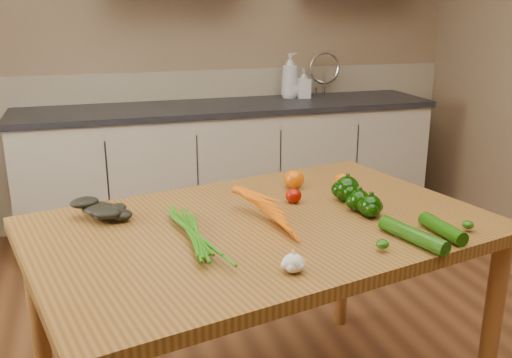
{
  "coord_description": "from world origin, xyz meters",
  "views": [
    {
      "loc": [
        -0.73,
        -1.56,
        1.55
      ],
      "look_at": [
        -0.13,
        0.44,
        0.91
      ],
      "focal_mm": 40.0,
      "sensor_mm": 36.0,
      "label": 1
    }
  ],
  "objects_px": {
    "soap_bottle_b": "(304,83)",
    "zucchini_b": "(413,235)",
    "carrot_bunch": "(247,218)",
    "zucchini_a": "(442,228)",
    "soap_bottle_c": "(292,86)",
    "table": "(263,247)",
    "tomato_b": "(294,179)",
    "tomato_c": "(343,181)",
    "soap_bottle_a": "(290,75)",
    "pepper_c": "(371,206)",
    "garlic_bulb": "(293,263)",
    "tomato_a": "(293,196)",
    "pepper_b": "(347,189)",
    "leafy_greens": "(104,203)",
    "pepper_a": "(359,201)"
  },
  "relations": [
    {
      "from": "soap_bottle_b",
      "to": "tomato_c",
      "type": "height_order",
      "value": "soap_bottle_b"
    },
    {
      "from": "soap_bottle_c",
      "to": "leafy_greens",
      "type": "relative_size",
      "value": 0.77
    },
    {
      "from": "soap_bottle_a",
      "to": "garlic_bulb",
      "type": "bearing_deg",
      "value": 144.77
    },
    {
      "from": "soap_bottle_c",
      "to": "tomato_b",
      "type": "distance_m",
      "value": 1.92
    },
    {
      "from": "carrot_bunch",
      "to": "zucchini_a",
      "type": "xyz_separation_m",
      "value": [
        0.59,
        -0.24,
        -0.01
      ]
    },
    {
      "from": "table",
      "to": "zucchini_a",
      "type": "height_order",
      "value": "zucchini_a"
    },
    {
      "from": "table",
      "to": "tomato_a",
      "type": "relative_size",
      "value": 28.07
    },
    {
      "from": "carrot_bunch",
      "to": "tomato_c",
      "type": "relative_size",
      "value": 4.04
    },
    {
      "from": "carrot_bunch",
      "to": "pepper_b",
      "type": "xyz_separation_m",
      "value": [
        0.44,
        0.16,
        0.01
      ]
    },
    {
      "from": "soap_bottle_a",
      "to": "pepper_c",
      "type": "xyz_separation_m",
      "value": [
        -0.49,
        -2.19,
        -0.19
      ]
    },
    {
      "from": "garlic_bulb",
      "to": "tomato_b",
      "type": "height_order",
      "value": "tomato_b"
    },
    {
      "from": "pepper_c",
      "to": "zucchini_b",
      "type": "distance_m",
      "value": 0.24
    },
    {
      "from": "pepper_c",
      "to": "garlic_bulb",
      "type": "bearing_deg",
      "value": -141.52
    },
    {
      "from": "soap_bottle_b",
      "to": "tomato_b",
      "type": "relative_size",
      "value": 2.5
    },
    {
      "from": "leafy_greens",
      "to": "pepper_a",
      "type": "relative_size",
      "value": 2.8
    },
    {
      "from": "soap_bottle_b",
      "to": "pepper_b",
      "type": "distance_m",
      "value": 2.07
    },
    {
      "from": "pepper_b",
      "to": "tomato_a",
      "type": "xyz_separation_m",
      "value": [
        -0.2,
        0.04,
        -0.02
      ]
    },
    {
      "from": "table",
      "to": "tomato_b",
      "type": "height_order",
      "value": "tomato_b"
    },
    {
      "from": "pepper_a",
      "to": "tomato_a",
      "type": "distance_m",
      "value": 0.25
    },
    {
      "from": "table",
      "to": "soap_bottle_b",
      "type": "height_order",
      "value": "soap_bottle_b"
    },
    {
      "from": "soap_bottle_b",
      "to": "tomato_b",
      "type": "bearing_deg",
      "value": 75.11
    },
    {
      "from": "pepper_c",
      "to": "zucchini_b",
      "type": "relative_size",
      "value": 0.31
    },
    {
      "from": "soap_bottle_a",
      "to": "zucchini_b",
      "type": "distance_m",
      "value": 2.49
    },
    {
      "from": "pepper_a",
      "to": "carrot_bunch",
      "type": "bearing_deg",
      "value": -174.03
    },
    {
      "from": "carrot_bunch",
      "to": "pepper_c",
      "type": "xyz_separation_m",
      "value": [
        0.45,
        -0.02,
        0.0
      ]
    },
    {
      "from": "soap_bottle_a",
      "to": "tomato_b",
      "type": "height_order",
      "value": "soap_bottle_a"
    },
    {
      "from": "soap_bottle_c",
      "to": "tomato_c",
      "type": "relative_size",
      "value": 2.4
    },
    {
      "from": "garlic_bulb",
      "to": "tomato_a",
      "type": "height_order",
      "value": "tomato_a"
    },
    {
      "from": "tomato_a",
      "to": "zucchini_a",
      "type": "distance_m",
      "value": 0.56
    },
    {
      "from": "soap_bottle_a",
      "to": "pepper_c",
      "type": "bearing_deg",
      "value": 151.87
    },
    {
      "from": "table",
      "to": "soap_bottle_a",
      "type": "height_order",
      "value": "soap_bottle_a"
    },
    {
      "from": "tomato_a",
      "to": "zucchini_b",
      "type": "xyz_separation_m",
      "value": [
        0.23,
        -0.46,
        -0.0
      ]
    },
    {
      "from": "carrot_bunch",
      "to": "garlic_bulb",
      "type": "height_order",
      "value": "carrot_bunch"
    },
    {
      "from": "pepper_a",
      "to": "tomato_a",
      "type": "height_order",
      "value": "pepper_a"
    },
    {
      "from": "soap_bottle_b",
      "to": "tomato_b",
      "type": "xyz_separation_m",
      "value": [
        -0.73,
        -1.77,
        -0.13
      ]
    },
    {
      "from": "carrot_bunch",
      "to": "zucchini_a",
      "type": "distance_m",
      "value": 0.64
    },
    {
      "from": "pepper_c",
      "to": "soap_bottle_b",
      "type": "bearing_deg",
      "value": 74.73
    },
    {
      "from": "table",
      "to": "pepper_b",
      "type": "xyz_separation_m",
      "value": [
        0.37,
        0.12,
        0.14
      ]
    },
    {
      "from": "carrot_bunch",
      "to": "soap_bottle_c",
      "type": "bearing_deg",
      "value": 53.25
    },
    {
      "from": "carrot_bunch",
      "to": "tomato_c",
      "type": "height_order",
      "value": "carrot_bunch"
    },
    {
      "from": "soap_bottle_a",
      "to": "pepper_c",
      "type": "height_order",
      "value": "soap_bottle_a"
    },
    {
      "from": "table",
      "to": "soap_bottle_b",
      "type": "relative_size",
      "value": 8.41
    },
    {
      "from": "carrot_bunch",
      "to": "zucchini_a",
      "type": "bearing_deg",
      "value": -35.12
    },
    {
      "from": "soap_bottle_c",
      "to": "soap_bottle_a",
      "type": "bearing_deg",
      "value": 41.3
    },
    {
      "from": "soap_bottle_c",
      "to": "carrot_bunch",
      "type": "bearing_deg",
      "value": 90.8
    },
    {
      "from": "leafy_greens",
      "to": "tomato_c",
      "type": "bearing_deg",
      "value": 3.77
    },
    {
      "from": "table",
      "to": "garlic_bulb",
      "type": "distance_m",
      "value": 0.4
    },
    {
      "from": "soap_bottle_b",
      "to": "zucchini_a",
      "type": "bearing_deg",
      "value": 86.98
    },
    {
      "from": "soap_bottle_b",
      "to": "zucchini_b",
      "type": "bearing_deg",
      "value": 84.26
    },
    {
      "from": "garlic_bulb",
      "to": "tomato_c",
      "type": "xyz_separation_m",
      "value": [
        0.46,
        0.65,
        0.01
      ]
    }
  ]
}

